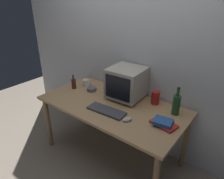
{
  "coord_description": "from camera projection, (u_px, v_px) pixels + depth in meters",
  "views": [
    {
      "loc": [
        1.25,
        -1.59,
        1.87
      ],
      "look_at": [
        0.0,
        0.0,
        0.91
      ],
      "focal_mm": 33.03,
      "sensor_mm": 36.0,
      "label": 1
    }
  ],
  "objects": [
    {
      "name": "bottle_short",
      "position": [
        74.0,
        83.0,
        2.65
      ],
      "size": [
        0.06,
        0.06,
        0.19
      ],
      "color": "#472314",
      "rests_on": "desk"
    },
    {
      "name": "bottle_tall",
      "position": [
        176.0,
        104.0,
        2.08
      ],
      "size": [
        0.08,
        0.08,
        0.31
      ],
      "color": "#1E4C23",
      "rests_on": "desk"
    },
    {
      "name": "cd_spindle",
      "position": [
        92.0,
        89.0,
        2.61
      ],
      "size": [
        0.12,
        0.12,
        0.04
      ],
      "primitive_type": "cylinder",
      "color": "#595B66",
      "rests_on": "desk"
    },
    {
      "name": "desk",
      "position": [
        112.0,
        110.0,
        2.34
      ],
      "size": [
        1.64,
        0.84,
        0.73
      ],
      "color": "tan",
      "rests_on": "ground"
    },
    {
      "name": "keyboard",
      "position": [
        106.0,
        111.0,
        2.16
      ],
      "size": [
        0.43,
        0.18,
        0.02
      ],
      "primitive_type": "cube",
      "rotation": [
        0.0,
        0.0,
        0.07
      ],
      "color": "#3F3F47",
      "rests_on": "desk"
    },
    {
      "name": "back_wall",
      "position": [
        137.0,
        50.0,
        2.43
      ],
      "size": [
        4.0,
        0.08,
        2.5
      ],
      "primitive_type": "cube",
      "color": "silver",
      "rests_on": "ground"
    },
    {
      "name": "crt_monitor",
      "position": [
        127.0,
        83.0,
        2.36
      ],
      "size": [
        0.4,
        0.41,
        0.37
      ],
      "color": "#B2AD9E",
      "rests_on": "desk"
    },
    {
      "name": "computer_mouse",
      "position": [
        127.0,
        119.0,
        2.0
      ],
      "size": [
        0.09,
        0.12,
        0.04
      ],
      "primitive_type": "ellipsoid",
      "rotation": [
        0.0,
        0.0,
        -0.38
      ],
      "color": "beige",
      "rests_on": "desk"
    },
    {
      "name": "ground_plane",
      "position": [
        112.0,
        154.0,
        2.62
      ],
      "size": [
        6.0,
        6.0,
        0.0
      ],
      "primitive_type": "plane",
      "color": "gray"
    },
    {
      "name": "book_stack",
      "position": [
        163.0,
        123.0,
        1.93
      ],
      "size": [
        0.26,
        0.19,
        0.06
      ],
      "color": "red",
      "rests_on": "desk"
    },
    {
      "name": "metal_canister",
      "position": [
        155.0,
        98.0,
        2.28
      ],
      "size": [
        0.09,
        0.09,
        0.15
      ],
      "primitive_type": "cylinder",
      "color": "#A51E19",
      "rests_on": "desk"
    },
    {
      "name": "mug",
      "position": [
        86.0,
        83.0,
        2.73
      ],
      "size": [
        0.12,
        0.08,
        0.09
      ],
      "color": "white",
      "rests_on": "desk"
    }
  ]
}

